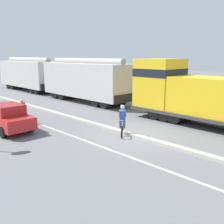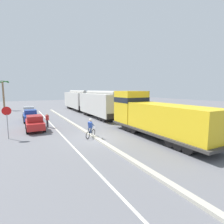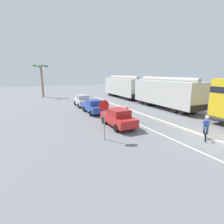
{
  "view_description": "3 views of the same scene",
  "coord_description": "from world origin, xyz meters",
  "px_view_note": "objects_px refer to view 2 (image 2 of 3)",
  "views": [
    {
      "loc": [
        -10.64,
        -9.52,
        4.46
      ],
      "look_at": [
        -0.71,
        0.67,
        1.36
      ],
      "focal_mm": 42.0,
      "sensor_mm": 36.0,
      "label": 1
    },
    {
      "loc": [
        -5.86,
        -14.33,
        4.38
      ],
      "look_at": [
        2.74,
        1.74,
        2.01
      ],
      "focal_mm": 28.0,
      "sensor_mm": 36.0,
      "label": 2
    },
    {
      "loc": [
        -11.57,
        -7.51,
        4.72
      ],
      "look_at": [
        -4.29,
        7.44,
        0.98
      ],
      "focal_mm": 28.0,
      "sensor_mm": 36.0,
      "label": 3
    }
  ],
  "objects_px": {
    "locomotive": "(152,117)",
    "pedestrian_by_cars": "(47,120)",
    "hopper_car_lead": "(100,104)",
    "parked_car_blue": "(30,116)",
    "stop_sign": "(7,116)",
    "parked_car_silver": "(29,111)",
    "hopper_car_middle": "(77,100)",
    "parked_car_red": "(35,123)",
    "cyclist": "(90,129)",
    "palm_tree_near": "(3,88)"
  },
  "relations": [
    {
      "from": "locomotive",
      "to": "pedestrian_by_cars",
      "type": "height_order",
      "value": "locomotive"
    },
    {
      "from": "hopper_car_lead",
      "to": "parked_car_blue",
      "type": "relative_size",
      "value": 2.51
    },
    {
      "from": "stop_sign",
      "to": "parked_car_silver",
      "type": "bearing_deg",
      "value": 79.98
    },
    {
      "from": "hopper_car_middle",
      "to": "parked_car_red",
      "type": "height_order",
      "value": "hopper_car_middle"
    },
    {
      "from": "stop_sign",
      "to": "parked_car_red",
      "type": "bearing_deg",
      "value": 45.03
    },
    {
      "from": "parked_car_silver",
      "to": "pedestrian_by_cars",
      "type": "height_order",
      "value": "same"
    },
    {
      "from": "parked_car_red",
      "to": "pedestrian_by_cars",
      "type": "xyz_separation_m",
      "value": [
        1.41,
        0.95,
        0.03
      ]
    },
    {
      "from": "hopper_car_lead",
      "to": "cyclist",
      "type": "bearing_deg",
      "value": -118.31
    },
    {
      "from": "locomotive",
      "to": "cyclist",
      "type": "height_order",
      "value": "locomotive"
    },
    {
      "from": "stop_sign",
      "to": "parked_car_blue",
      "type": "bearing_deg",
      "value": 74.69
    },
    {
      "from": "parked_car_silver",
      "to": "parked_car_red",
      "type": "bearing_deg",
      "value": -89.99
    },
    {
      "from": "locomotive",
      "to": "cyclist",
      "type": "relative_size",
      "value": 6.77
    },
    {
      "from": "locomotive",
      "to": "parked_car_silver",
      "type": "xyz_separation_m",
      "value": [
        -9.62,
        18.66,
        -0.98
      ]
    },
    {
      "from": "parked_car_red",
      "to": "parked_car_silver",
      "type": "relative_size",
      "value": 0.99
    },
    {
      "from": "hopper_car_middle",
      "to": "pedestrian_by_cars",
      "type": "xyz_separation_m",
      "value": [
        -8.21,
        -15.16,
        -1.23
      ]
    },
    {
      "from": "parked_car_red",
      "to": "cyclist",
      "type": "relative_size",
      "value": 2.46
    },
    {
      "from": "locomotive",
      "to": "parked_car_silver",
      "type": "relative_size",
      "value": 2.72
    },
    {
      "from": "cyclist",
      "to": "parked_car_silver",
      "type": "bearing_deg",
      "value": 104.42
    },
    {
      "from": "hopper_car_middle",
      "to": "hopper_car_lead",
      "type": "bearing_deg",
      "value": -90.0
    },
    {
      "from": "hopper_car_lead",
      "to": "locomotive",
      "type": "bearing_deg",
      "value": -90.0
    },
    {
      "from": "parked_car_red",
      "to": "cyclist",
      "type": "height_order",
      "value": "cyclist"
    },
    {
      "from": "cyclist",
      "to": "palm_tree_near",
      "type": "xyz_separation_m",
      "value": [
        -8.41,
        29.51,
        3.85
      ]
    },
    {
      "from": "stop_sign",
      "to": "pedestrian_by_cars",
      "type": "distance_m",
      "value": 5.17
    },
    {
      "from": "parked_car_blue",
      "to": "cyclist",
      "type": "bearing_deg",
      "value": -69.44
    },
    {
      "from": "hopper_car_lead",
      "to": "parked_car_blue",
      "type": "xyz_separation_m",
      "value": [
        -9.69,
        1.51,
        -1.26
      ]
    },
    {
      "from": "parked_car_red",
      "to": "parked_car_blue",
      "type": "relative_size",
      "value": 1.0
    },
    {
      "from": "palm_tree_near",
      "to": "pedestrian_by_cars",
      "type": "xyz_separation_m",
      "value": [
        5.58,
        -23.08,
        -3.82
      ]
    },
    {
      "from": "locomotive",
      "to": "hopper_car_lead",
      "type": "xyz_separation_m",
      "value": [
        0.0,
        12.16,
        0.28
      ]
    },
    {
      "from": "stop_sign",
      "to": "palm_tree_near",
      "type": "relative_size",
      "value": 0.45
    },
    {
      "from": "hopper_car_lead",
      "to": "parked_car_red",
      "type": "distance_m",
      "value": 10.7
    },
    {
      "from": "hopper_car_middle",
      "to": "palm_tree_near",
      "type": "distance_m",
      "value": 16.12
    },
    {
      "from": "parked_car_silver",
      "to": "cyclist",
      "type": "bearing_deg",
      "value": -75.58
    },
    {
      "from": "parked_car_red",
      "to": "cyclist",
      "type": "bearing_deg",
      "value": -52.23
    },
    {
      "from": "parked_car_blue",
      "to": "parked_car_red",
      "type": "bearing_deg",
      "value": -89.33
    },
    {
      "from": "hopper_car_middle",
      "to": "stop_sign",
      "type": "distance_m",
      "value": 22.03
    },
    {
      "from": "locomotive",
      "to": "parked_car_silver",
      "type": "distance_m",
      "value": 21.02
    },
    {
      "from": "hopper_car_lead",
      "to": "stop_sign",
      "type": "relative_size",
      "value": 3.68
    },
    {
      "from": "stop_sign",
      "to": "cyclist",
      "type": "bearing_deg",
      "value": -25.16
    },
    {
      "from": "parked_car_blue",
      "to": "stop_sign",
      "type": "relative_size",
      "value": 1.46
    },
    {
      "from": "parked_car_red",
      "to": "parked_car_silver",
      "type": "bearing_deg",
      "value": 90.01
    },
    {
      "from": "palm_tree_near",
      "to": "cyclist",
      "type": "bearing_deg",
      "value": -74.09
    },
    {
      "from": "hopper_car_lead",
      "to": "cyclist",
      "type": "height_order",
      "value": "hopper_car_lead"
    },
    {
      "from": "hopper_car_middle",
      "to": "palm_tree_near",
      "type": "bearing_deg",
      "value": 150.13
    },
    {
      "from": "hopper_car_middle",
      "to": "parked_car_blue",
      "type": "xyz_separation_m",
      "value": [
        -9.69,
        -10.09,
        -1.26
      ]
    },
    {
      "from": "cyclist",
      "to": "stop_sign",
      "type": "distance_m",
      "value": 7.4
    },
    {
      "from": "parked_car_silver",
      "to": "palm_tree_near",
      "type": "bearing_deg",
      "value": 107.77
    },
    {
      "from": "parked_car_red",
      "to": "stop_sign",
      "type": "bearing_deg",
      "value": -134.97
    },
    {
      "from": "palm_tree_near",
      "to": "pedestrian_by_cars",
      "type": "relative_size",
      "value": 3.97
    },
    {
      "from": "parked_car_red",
      "to": "parked_car_silver",
      "type": "height_order",
      "value": "same"
    },
    {
      "from": "parked_car_silver",
      "to": "parked_car_blue",
      "type": "bearing_deg",
      "value": -90.78
    }
  ]
}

